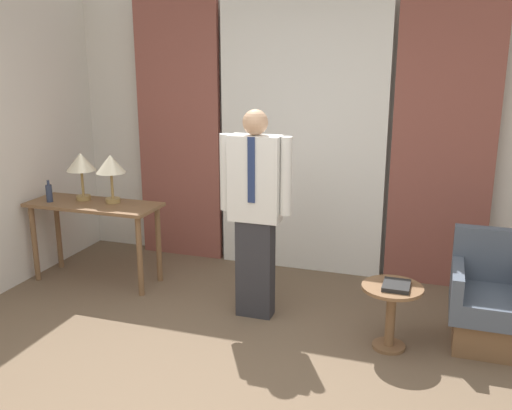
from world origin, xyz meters
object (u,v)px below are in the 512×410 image
table_lamp_right (111,166)px  book (396,286)px  table_lamp_left (81,164)px  side_table (391,306)px  armchair (489,304)px  bottle_near_edge (49,193)px  person (255,207)px  desk (94,216)px

table_lamp_right → book: bearing=-11.5°
table_lamp_left → table_lamp_right: 0.31m
table_lamp_right → side_table: size_ratio=0.91×
armchair → table_lamp_left: bearing=176.6°
table_lamp_right → bottle_near_edge: table_lamp_right is taller
person → book: size_ratio=7.48×
desk → bottle_near_edge: (-0.41, -0.08, 0.21)m
book → side_table: bearing=145.5°
desk → table_lamp_right: size_ratio=2.78×
person → side_table: person is taller
bottle_near_edge → desk: bearing=11.8°
side_table → book: (0.03, -0.02, 0.17)m
side_table → book: book is taller
bottle_near_edge → book: bearing=-6.5°
person → desk: bearing=172.4°
bottle_near_edge → person: 2.04m
table_lamp_right → side_table: 2.72m
table_lamp_left → table_lamp_right: bearing=0.0°
side_table → book: size_ratio=2.16×
desk → table_lamp_left: bearing=153.1°
desk → armchair: armchair is taller
book → table_lamp_left: bearing=169.7°
table_lamp_left → bottle_near_edge: size_ratio=2.17×
desk → bottle_near_edge: bearing=-168.2°
table_lamp_left → table_lamp_right: same height
table_lamp_left → table_lamp_right: size_ratio=1.00×
bottle_near_edge → armchair: 3.83m
table_lamp_left → armchair: bearing=-3.4°
table_lamp_right → book: size_ratio=1.97×
bottle_near_edge → side_table: (3.13, -0.34, -0.51)m
bottle_near_edge → person: person is taller
table_lamp_left → armchair: size_ratio=0.54×
desk → person: (1.63, -0.22, 0.29)m
table_lamp_right → person: (1.47, -0.30, -0.17)m
armchair → side_table: (-0.67, -0.30, 0.02)m
bottle_near_edge → person: size_ratio=0.12×
side_table → bottle_near_edge: bearing=173.7°
armchair → person: bearing=-177.1°
table_lamp_left → side_table: bearing=-10.0°
bottle_near_edge → armchair: size_ratio=0.25×
person → side_table: 1.26m
table_lamp_right → armchair: (3.23, -0.21, -0.78)m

